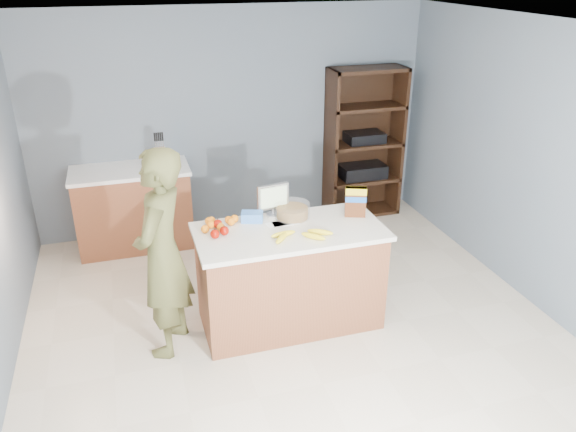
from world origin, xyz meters
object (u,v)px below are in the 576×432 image
object	(u,v)px
person	(162,254)
cereal_box	(356,200)
counter_peninsula	(290,280)
tv	(273,198)
shelving_unit	(362,145)

from	to	relation	value
person	cereal_box	size ratio (longest dim) A/B	6.42
counter_peninsula	cereal_box	xyz separation A→B (m)	(0.61, 0.09, 0.64)
counter_peninsula	tv	world-z (taller)	tv
shelving_unit	cereal_box	xyz separation A→B (m)	(-0.94, -1.96, 0.19)
person	shelving_unit	bearing A→B (deg)	153.55
shelving_unit	tv	size ratio (longest dim) A/B	6.38
tv	cereal_box	size ratio (longest dim) A/B	1.06
person	cereal_box	distance (m)	1.67
tv	counter_peninsula	bearing A→B (deg)	-80.70
counter_peninsula	shelving_unit	distance (m)	2.61
person	tv	world-z (taller)	person
shelving_unit	cereal_box	world-z (taller)	shelving_unit
person	cereal_box	bearing A→B (deg)	119.12
counter_peninsula	shelving_unit	world-z (taller)	shelving_unit
shelving_unit	person	xyz separation A→B (m)	(-2.59, -2.09, -0.01)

